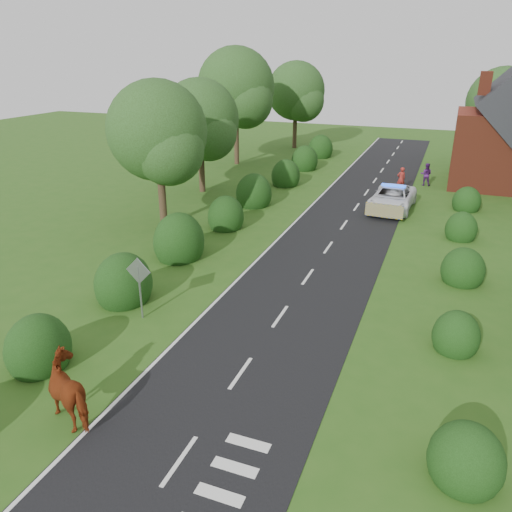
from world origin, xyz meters
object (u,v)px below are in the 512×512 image
at_px(police_van, 392,198).
at_px(pedestrian_purple, 426,174).
at_px(road_sign, 139,279).
at_px(cow, 75,393).
at_px(pedestrian_red, 401,179).

bearing_deg(police_van, pedestrian_purple, 80.64).
relative_size(road_sign, police_van, 0.45).
xyz_separation_m(cow, pedestrian_purple, (7.39, 31.40, 0.07)).
bearing_deg(road_sign, pedestrian_purple, 71.08).
distance_m(pedestrian_red, pedestrian_purple, 2.79).
height_order(pedestrian_red, pedestrian_purple, pedestrian_red).
bearing_deg(cow, pedestrian_purple, -175.38).
xyz_separation_m(cow, pedestrian_red, (5.75, 29.14, 0.08)).
xyz_separation_m(police_van, pedestrian_purple, (1.63, 7.53, 0.10)).
bearing_deg(police_van, road_sign, -108.70).
height_order(cow, pedestrian_purple, pedestrian_purple).
distance_m(cow, pedestrian_purple, 32.25).
height_order(police_van, pedestrian_red, pedestrian_red).
relative_size(cow, pedestrian_red, 1.28).
distance_m(police_van, pedestrian_purple, 7.70).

